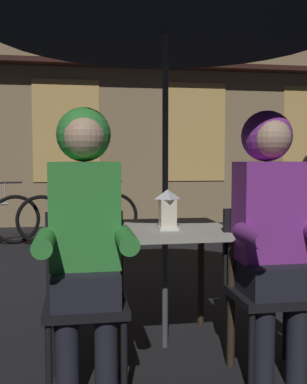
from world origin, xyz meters
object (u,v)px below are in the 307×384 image
object	(u,v)px
bicycle_third	(79,217)
chair_left	(86,289)
person_left_hooded	(85,220)
chair_right	(265,281)
cafe_table	(165,243)
person_right_hooded	(271,216)
lantern	(168,209)
patio_umbrella	(166,0)

from	to	relation	value
bicycle_third	chair_left	bearing A→B (deg)	-89.62
person_left_hooded	chair_right	bearing A→B (deg)	3.39
chair_left	person_left_hooded	size ratio (longest dim) A/B	0.62
cafe_table	chair_left	world-z (taller)	chair_left
cafe_table	person_right_hooded	bearing A→B (deg)	-41.57
cafe_table	bicycle_third	world-z (taller)	bicycle_third
cafe_table	chair_left	distance (m)	0.62
lantern	cafe_table	bearing A→B (deg)	86.16
cafe_table	lantern	distance (m)	0.25
bicycle_third	patio_umbrella	bearing A→B (deg)	-82.01
person_right_hooded	chair_right	bearing A→B (deg)	90.00
patio_umbrella	person_right_hooded	bearing A→B (deg)	-41.57
person_left_hooded	bicycle_third	xyz separation A→B (m)	(-0.03, 4.03, -0.50)
lantern	chair_right	distance (m)	0.66
chair_right	chair_left	bearing A→B (deg)	180.00
person_right_hooded	bicycle_third	bearing A→B (deg)	103.75
patio_umbrella	chair_left	xyz separation A→B (m)	(-0.48, -0.37, -1.57)
person_left_hooded	cafe_table	bearing A→B (deg)	41.57
chair_left	chair_right	size ratio (longest dim) A/B	1.00
chair_right	person_right_hooded	distance (m)	0.36
patio_umbrella	person_right_hooded	xyz separation A→B (m)	(0.48, -0.43, -1.21)
person_left_hooded	chair_left	bearing A→B (deg)	90.00
cafe_table	person_left_hooded	bearing A→B (deg)	-138.43
patio_umbrella	cafe_table	bearing A→B (deg)	0.00
patio_umbrella	chair_right	xyz separation A→B (m)	(0.48, -0.37, -1.57)
cafe_table	bicycle_third	bearing A→B (deg)	97.99
lantern	chair_left	distance (m)	0.65
patio_umbrella	person_left_hooded	distance (m)	1.37
chair_right	person_right_hooded	bearing A→B (deg)	-90.00
cafe_table	chair_right	distance (m)	0.62
person_left_hooded	bicycle_third	size ratio (longest dim) A/B	0.84
person_left_hooded	lantern	bearing A→B (deg)	33.49
lantern	chair_left	size ratio (longest dim) A/B	0.27
cafe_table	person_right_hooded	distance (m)	0.67
lantern	person_left_hooded	world-z (taller)	person_left_hooded
cafe_table	chair_right	bearing A→B (deg)	-37.55
bicycle_third	chair_right	bearing A→B (deg)	-76.06
chair_left	person_left_hooded	xyz separation A→B (m)	(-0.00, -0.06, 0.36)
person_left_hooded	person_right_hooded	size ratio (longest dim) A/B	1.00
cafe_table	chair_left	bearing A→B (deg)	-142.45
cafe_table	patio_umbrella	world-z (taller)	patio_umbrella
lantern	patio_umbrella	bearing A→B (deg)	86.16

